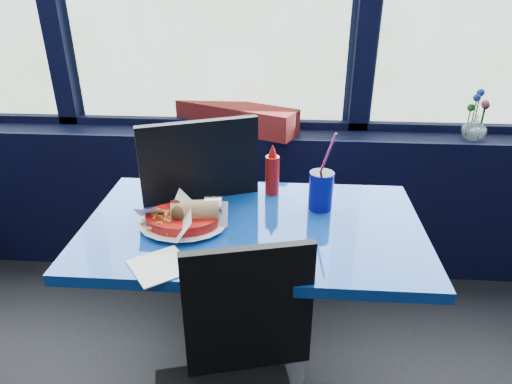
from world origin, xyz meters
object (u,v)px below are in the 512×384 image
at_px(food_basket, 184,218).
at_px(ketchup_bottle, 272,172).
at_px(chair_near_front, 236,379).
at_px(chair_near_back, 220,213).
at_px(flower_vase, 475,125).
at_px(soda_cup, 321,190).
at_px(planter_box, 236,117).
at_px(near_table, 253,265).

xyz_separation_m(food_basket, ketchup_bottle, (0.30, 0.29, 0.06)).
bearing_deg(chair_near_front, chair_near_back, 87.11).
bearing_deg(flower_vase, soda_cup, -139.06).
xyz_separation_m(chair_near_back, food_basket, (-0.07, -0.35, 0.17)).
bearing_deg(chair_near_back, flower_vase, -179.04).
distance_m(chair_near_front, planter_box, 1.42).
bearing_deg(soda_cup, ketchup_bottle, 148.55).
distance_m(chair_near_front, food_basket, 0.56).
bearing_deg(food_basket, chair_near_front, -45.26).
distance_m(chair_near_back, planter_box, 0.63).
xyz_separation_m(flower_vase, food_basket, (-1.27, -0.86, -0.09)).
distance_m(near_table, planter_box, 0.95).
xyz_separation_m(flower_vase, ketchup_bottle, (-0.97, -0.57, -0.03)).
bearing_deg(chair_near_front, flower_vase, 37.12).
height_order(near_table, chair_near_front, chair_near_front).
distance_m(flower_vase, food_basket, 1.54).
distance_m(flower_vase, ketchup_bottle, 1.13).
xyz_separation_m(chair_near_front, food_basket, (-0.23, 0.44, 0.28)).
relative_size(food_basket, soda_cup, 1.05).
height_order(near_table, planter_box, planter_box).
relative_size(chair_near_back, flower_vase, 4.30).
height_order(flower_vase, soda_cup, soda_cup).
bearing_deg(soda_cup, near_table, -151.07).
height_order(chair_near_front, chair_near_back, chair_near_back).
height_order(chair_near_back, planter_box, chair_near_back).
distance_m(planter_box, food_basket, 0.94).
xyz_separation_m(chair_near_front, soda_cup, (0.26, 0.61, 0.32)).
relative_size(flower_vase, ketchup_bottle, 1.18).
relative_size(planter_box, soda_cup, 2.13).
height_order(planter_box, ketchup_bottle, ketchup_bottle).
relative_size(near_table, soda_cup, 3.88).
height_order(planter_box, soda_cup, soda_cup).
distance_m(chair_near_front, ketchup_bottle, 0.80).
distance_m(near_table, food_basket, 0.33).
height_order(flower_vase, ketchup_bottle, flower_vase).
relative_size(planter_box, ketchup_bottle, 3.14).
xyz_separation_m(near_table, flower_vase, (1.03, 0.82, 0.31)).
height_order(food_basket, ketchup_bottle, ketchup_bottle).
bearing_deg(chair_near_back, food_basket, 56.92).
bearing_deg(chair_near_front, soda_cup, 53.30).
height_order(near_table, food_basket, food_basket).
bearing_deg(soda_cup, chair_near_front, -112.68).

